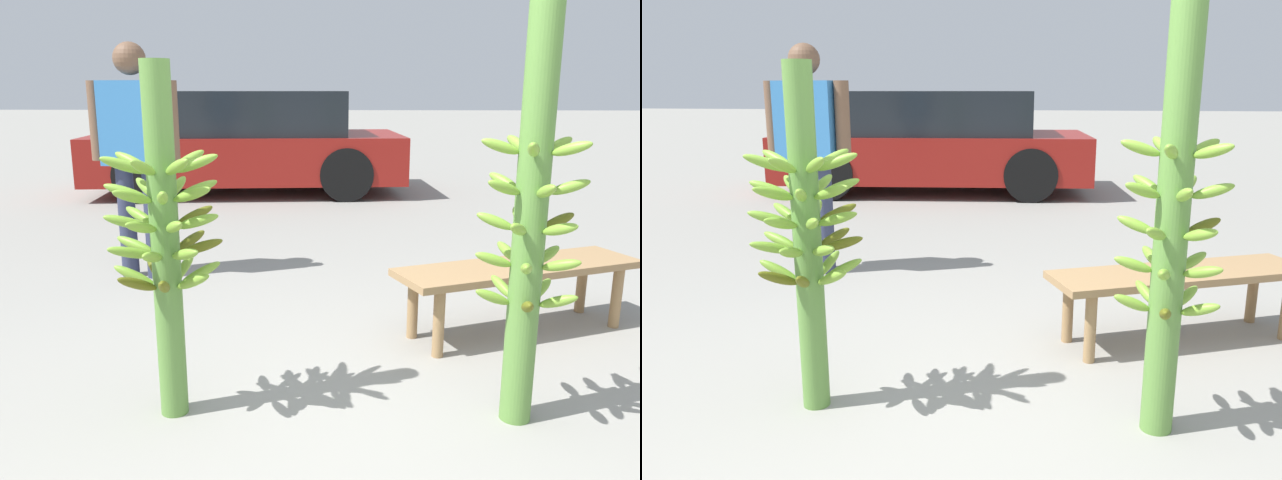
{
  "view_description": "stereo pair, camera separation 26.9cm",
  "coord_description": "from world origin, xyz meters",
  "views": [
    {
      "loc": [
        0.0,
        -2.04,
        1.37
      ],
      "look_at": [
        -0.1,
        0.57,
        0.73
      ],
      "focal_mm": 35.0,
      "sensor_mm": 36.0,
      "label": 1
    },
    {
      "loc": [
        0.27,
        -2.02,
        1.37
      ],
      "look_at": [
        -0.1,
        0.57,
        0.73
      ],
      "focal_mm": 35.0,
      "sensor_mm": 36.0,
      "label": 2
    }
  ],
  "objects": [
    {
      "name": "banana_stalk_center",
      "position": [
        0.74,
        0.39,
        0.87
      ],
      "size": [
        0.43,
        0.43,
        1.75
      ],
      "color": "#5B8C3D",
      "rests_on": "ground_plane"
    },
    {
      "name": "market_bench",
      "position": [
        1.0,
        1.37,
        0.35
      ],
      "size": [
        1.49,
        0.92,
        0.4
      ],
      "rotation": [
        0.0,
        0.0,
        0.4
      ],
      "color": "#99754C",
      "rests_on": "ground_plane"
    },
    {
      "name": "vendor_person",
      "position": [
        -1.49,
        2.39,
        1.0
      ],
      "size": [
        0.67,
        0.26,
        1.69
      ],
      "rotation": [
        0.0,
        0.0,
        -0.13
      ],
      "color": "#2D334C",
      "rests_on": "ground_plane"
    },
    {
      "name": "banana_stalk_left",
      "position": [
        -0.72,
        0.39,
        0.78
      ],
      "size": [
        0.48,
        0.48,
        1.48
      ],
      "color": "#5B8C3D",
      "rests_on": "ground_plane"
    },
    {
      "name": "ground_plane",
      "position": [
        0.0,
        0.0,
        0.0
      ],
      "size": [
        80.0,
        80.0,
        0.0
      ],
      "primitive_type": "plane",
      "color": "gray"
    },
    {
      "name": "parked_car",
      "position": [
        -1.24,
        6.38,
        0.65
      ],
      "size": [
        4.22,
        2.14,
        1.34
      ],
      "rotation": [
        0.0,
        0.0,
        1.66
      ],
      "color": "maroon",
      "rests_on": "ground_plane"
    }
  ]
}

